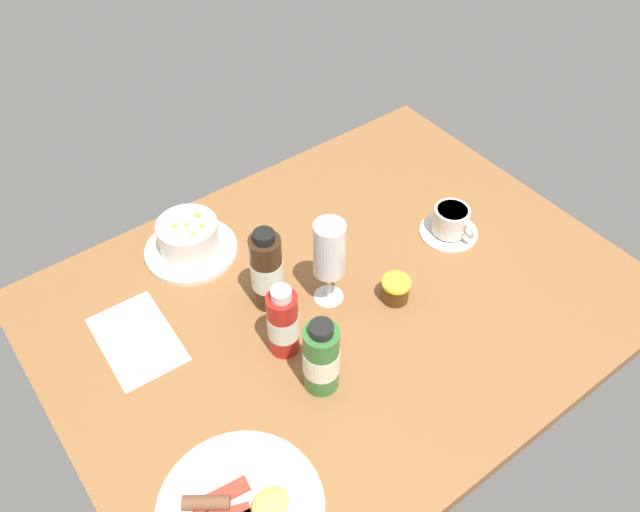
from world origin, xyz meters
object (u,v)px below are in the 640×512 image
porridge_bowl (189,239)px  wine_glass (329,252)px  jam_jar (396,290)px  sauce_bottle_brown (267,271)px  sauce_bottle_red (283,323)px  sauce_bottle_green (321,358)px  breakfast_plate (241,509)px  cutlery_setting (138,340)px  coffee_cup (451,222)px

porridge_bowl → wine_glass: bearing=120.0°
jam_jar → sauce_bottle_brown: size_ratio=0.31×
porridge_bowl → sauce_bottle_red: (-1.74, 31.26, 3.25)cm
sauce_bottle_green → wine_glass: bearing=-131.1°
sauce_bottle_red → sauce_bottle_brown: size_ratio=0.86×
sauce_bottle_red → breakfast_plate: size_ratio=0.62×
wine_glass → jam_jar: (-10.07, 7.93, -9.96)cm
porridge_bowl → sauce_bottle_green: (-2.53, 41.32, 3.45)cm
cutlery_setting → sauce_bottle_green: sauce_bottle_green is taller
wine_glass → breakfast_plate: size_ratio=0.75×
sauce_bottle_red → breakfast_plate: sauce_bottle_red is taller
sauce_bottle_green → sauce_bottle_brown: (-3.10, -20.84, 1.11)cm
coffee_cup → sauce_bottle_brown: size_ratio=0.70×
breakfast_plate → cutlery_setting: bearing=-92.4°
cutlery_setting → coffee_cup: bearing=168.2°
jam_jar → breakfast_plate: bearing=21.1°
breakfast_plate → wine_glass: bearing=-144.5°
cutlery_setting → wine_glass: bearing=160.0°
sauce_bottle_green → sauce_bottle_brown: sauce_bottle_brown is taller
sauce_bottle_green → sauce_bottle_brown: 21.10cm
porridge_bowl → sauce_bottle_brown: sauce_bottle_brown is taller
wine_glass → sauce_bottle_green: (12.83, 14.70, -5.14)cm
breakfast_plate → porridge_bowl: bearing=-111.6°
porridge_bowl → jam_jar: porridge_bowl is taller
wine_glass → sauce_bottle_brown: bearing=-32.3°
cutlery_setting → porridge_bowl: bearing=-143.6°
sauce_bottle_green → porridge_bowl: bearing=-86.5°
coffee_cup → sauce_bottle_red: size_ratio=0.81×
cutlery_setting → wine_glass: (-34.44, 12.54, 12.18)cm
porridge_bowl → breakfast_plate: size_ratio=0.75×
jam_jar → sauce_bottle_red: size_ratio=0.36×
wine_glass → sauce_bottle_green: wine_glass is taller
sauce_bottle_red → sauce_bottle_green: sauce_bottle_green is taller
sauce_bottle_red → sauce_bottle_brown: (-3.89, -10.79, 1.30)cm
coffee_cup → sauce_bottle_brown: (41.05, -7.33, 5.35)cm
coffee_cup → wine_glass: 32.72cm
porridge_bowl → jam_jar: bearing=126.4°
wine_glass → jam_jar: 16.23cm
porridge_bowl → sauce_bottle_green: bearing=93.5°
porridge_bowl → sauce_bottle_brown: 21.72cm
jam_jar → breakfast_plate: (46.10, 17.74, -1.57)cm
sauce_bottle_red → breakfast_plate: 31.35cm
cutlery_setting → sauce_bottle_brown: 26.79cm
jam_jar → sauce_bottle_red: (23.69, -3.29, 4.62)cm
porridge_bowl → coffee_cup: (-46.68, 27.81, -0.79)cm
sauce_bottle_red → sauce_bottle_brown: bearing=-109.8°
porridge_bowl → jam_jar: (-25.43, 34.55, -1.37)cm
porridge_bowl → sauce_bottle_red: 31.48cm
sauce_bottle_brown → porridge_bowl: bearing=-74.6°
cutlery_setting → jam_jar: (-44.51, 20.47, 2.23)cm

